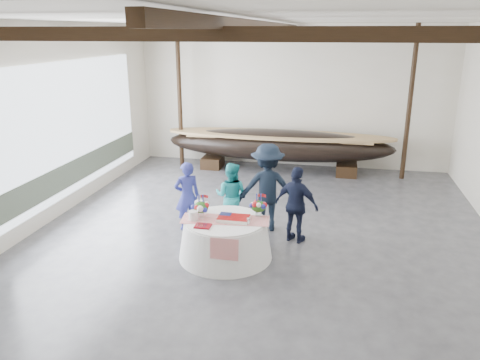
# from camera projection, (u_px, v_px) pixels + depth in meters

# --- Properties ---
(floor) EXTENTS (10.00, 12.00, 0.01)m
(floor) POSITION_uv_depth(u_px,v_px,m) (261.00, 238.00, 10.16)
(floor) COLOR #3D3D42
(floor) RESTS_ON ground
(wall_back) EXTENTS (10.00, 0.02, 4.50)m
(wall_back) POSITION_uv_depth(u_px,v_px,m) (292.00, 97.00, 15.06)
(wall_back) COLOR silver
(wall_back) RESTS_ON ground
(wall_front) EXTENTS (10.00, 0.02, 4.50)m
(wall_front) POSITION_uv_depth(u_px,v_px,m) (147.00, 289.00, 3.88)
(wall_front) COLOR silver
(wall_front) RESTS_ON ground
(wall_left) EXTENTS (0.02, 12.00, 4.50)m
(wall_left) POSITION_uv_depth(u_px,v_px,m) (42.00, 126.00, 10.44)
(wall_left) COLOR silver
(wall_left) RESTS_ON ground
(ceiling) EXTENTS (10.00, 12.00, 0.01)m
(ceiling) POSITION_uv_depth(u_px,v_px,m) (264.00, 19.00, 8.78)
(ceiling) COLOR white
(ceiling) RESTS_ON wall_back
(pavilion_structure) EXTENTS (9.80, 11.76, 4.50)m
(pavilion_structure) POSITION_uv_depth(u_px,v_px,m) (270.00, 45.00, 9.74)
(pavilion_structure) COLOR black
(pavilion_structure) RESTS_ON ground
(open_bay) EXTENTS (0.03, 7.00, 3.20)m
(open_bay) POSITION_uv_depth(u_px,v_px,m) (70.00, 136.00, 11.50)
(open_bay) COLOR silver
(open_bay) RESTS_ON ground
(longboat_display) EXTENTS (7.16, 1.43, 1.34)m
(longboat_display) POSITION_uv_depth(u_px,v_px,m) (278.00, 145.00, 14.71)
(longboat_display) COLOR black
(longboat_display) RESTS_ON ground
(banquet_table) EXTENTS (1.84, 1.84, 0.79)m
(banquet_table) POSITION_uv_depth(u_px,v_px,m) (225.00, 238.00, 9.19)
(banquet_table) COLOR white
(banquet_table) RESTS_ON ground
(tabletop_items) EXTENTS (1.75, 1.02, 0.40)m
(tabletop_items) POSITION_uv_depth(u_px,v_px,m) (226.00, 210.00, 9.14)
(tabletop_items) COLOR red
(tabletop_items) RESTS_ON banquet_table
(guest_woman_blue) EXTENTS (0.68, 0.62, 1.57)m
(guest_woman_blue) POSITION_uv_depth(u_px,v_px,m) (187.00, 196.00, 10.38)
(guest_woman_blue) COLOR navy
(guest_woman_blue) RESTS_ON ground
(guest_woman_teal) EXTENTS (0.80, 0.66, 1.53)m
(guest_woman_teal) POSITION_uv_depth(u_px,v_px,m) (231.00, 196.00, 10.44)
(guest_woman_teal) COLOR teal
(guest_woman_teal) RESTS_ON ground
(guest_man_left) EXTENTS (1.39, 0.96, 1.97)m
(guest_man_left) POSITION_uv_depth(u_px,v_px,m) (267.00, 187.00, 10.31)
(guest_man_left) COLOR black
(guest_man_left) RESTS_ON ground
(guest_man_right) EXTENTS (1.04, 0.73, 1.64)m
(guest_man_right) POSITION_uv_depth(u_px,v_px,m) (297.00, 205.00, 9.75)
(guest_man_right) COLOR #141931
(guest_man_right) RESTS_ON ground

